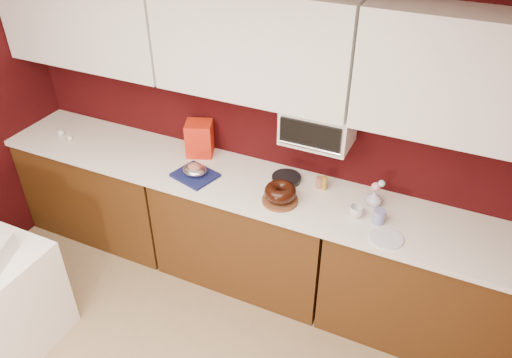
{
  "coord_description": "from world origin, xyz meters",
  "views": [
    {
      "loc": [
        1.28,
        -0.65,
        2.92
      ],
      "look_at": [
        0.13,
        1.84,
        1.02
      ],
      "focal_mm": 35.0,
      "sensor_mm": 36.0,
      "label": 1
    }
  ],
  "objects": [
    {
      "name": "flower_blue",
      "position": [
        0.91,
        2.07,
        1.07
      ],
      "size": [
        0.05,
        0.05,
        0.05
      ],
      "primitive_type": "sphere",
      "color": "#9AD8F7",
      "rests_on": "flower_vase"
    },
    {
      "name": "coffee_mug",
      "position": [
        0.81,
        1.89,
        0.94
      ],
      "size": [
        0.11,
        0.11,
        0.09
      ],
      "primitive_type": "imported",
      "rotation": [
        0.0,
        0.0,
        0.93
      ],
      "color": "silver",
      "rests_on": "countertop"
    },
    {
      "name": "bundt_cake",
      "position": [
        0.31,
        1.82,
        0.98
      ],
      "size": [
        0.25,
        0.25,
        0.09
      ],
      "primitive_type": "torus",
      "rotation": [
        0.0,
        0.0,
        -0.16
      ],
      "color": "black",
      "rests_on": "cake_base"
    },
    {
      "name": "dark_pan",
      "position": [
        0.26,
        2.07,
        0.92
      ],
      "size": [
        0.26,
        0.26,
        0.04
      ],
      "primitive_type": "cylinder",
      "rotation": [
        0.0,
        0.0,
        -0.3
      ],
      "color": "black",
      "rests_on": "countertop"
    },
    {
      "name": "pandoro_box",
      "position": [
        -0.48,
        2.13,
        1.03
      ],
      "size": [
        0.25,
        0.24,
        0.27
      ],
      "primitive_type": "cube",
      "rotation": [
        0.0,
        0.0,
        0.38
      ],
      "color": "#B70C12",
      "rests_on": "countertop"
    },
    {
      "name": "china_plate",
      "position": [
        1.04,
        1.75,
        0.91
      ],
      "size": [
        0.21,
        0.21,
        0.01
      ],
      "primitive_type": "cylinder",
      "rotation": [
        0.0,
        0.0,
        -0.05
      ],
      "color": "white",
      "rests_on": "countertop"
    },
    {
      "name": "base_cabinet_left",
      "position": [
        -1.33,
        1.94,
        0.43
      ],
      "size": [
        1.31,
        0.58,
        0.86
      ],
      "primitive_type": "cube",
      "color": "#49290E",
      "rests_on": "floor"
    },
    {
      "name": "upper_cabinet_left",
      "position": [
        -1.33,
        2.08,
        1.85
      ],
      "size": [
        1.31,
        0.33,
        0.7
      ],
      "primitive_type": "cube",
      "color": "white",
      "rests_on": "wall_back"
    },
    {
      "name": "cake_base",
      "position": [
        0.31,
        1.82,
        0.91
      ],
      "size": [
        0.27,
        0.27,
        0.02
      ],
      "primitive_type": "cylinder",
      "rotation": [
        0.0,
        0.0,
        -0.13
      ],
      "color": "brown",
      "rests_on": "countertop"
    },
    {
      "name": "upper_cabinet_right",
      "position": [
        1.33,
        2.08,
        1.85
      ],
      "size": [
        1.31,
        0.33,
        0.7
      ],
      "primitive_type": "cube",
      "color": "white",
      "rests_on": "wall_back"
    },
    {
      "name": "amber_bottle",
      "position": [
        0.54,
        2.08,
        0.95
      ],
      "size": [
        0.04,
        0.04,
        0.1
      ],
      "primitive_type": "cylinder",
      "rotation": [
        0.0,
        0.0,
        -0.02
      ],
      "color": "olive",
      "rests_on": "countertop"
    },
    {
      "name": "base_cabinet_center",
      "position": [
        0.0,
        1.94,
        0.43
      ],
      "size": [
        1.31,
        0.58,
        0.86
      ],
      "primitive_type": "cube",
      "color": "#49290E",
      "rests_on": "floor"
    },
    {
      "name": "toaster_oven_door",
      "position": [
        0.45,
        1.94,
        1.38
      ],
      "size": [
        0.4,
        0.02,
        0.18
      ],
      "primitive_type": "cube",
      "color": "black",
      "rests_on": "toaster_oven"
    },
    {
      "name": "blue_jar",
      "position": [
        0.96,
        1.89,
        0.95
      ],
      "size": [
        0.09,
        0.09,
        0.09
      ],
      "primitive_type": "cylinder",
      "rotation": [
        0.0,
        0.0,
        -0.24
      ],
      "color": "navy",
      "rests_on": "countertop"
    },
    {
      "name": "roasted_ham",
      "position": [
        -0.36,
        1.84,
        0.98
      ],
      "size": [
        0.11,
        0.09,
        0.06
      ],
      "primitive_type": "ellipsoid",
      "rotation": [
        0.0,
        0.0,
        0.08
      ],
      "color": "#AF5C50",
      "rests_on": "foil_ham_nest"
    },
    {
      "name": "foil_ham_nest",
      "position": [
        -0.36,
        1.84,
        0.96
      ],
      "size": [
        0.21,
        0.19,
        0.06
      ],
      "primitive_type": "ellipsoid",
      "rotation": [
        0.0,
        0.0,
        0.28
      ],
      "color": "white",
      "rests_on": "navy_towel"
    },
    {
      "name": "toaster_oven",
      "position": [
        0.45,
        2.1,
        1.38
      ],
      "size": [
        0.45,
        0.3,
        0.25
      ],
      "primitive_type": "cube",
      "color": "white",
      "rests_on": "upper_cabinet_center"
    },
    {
      "name": "egg_right",
      "position": [
        -1.53,
        1.87,
        0.92
      ],
      "size": [
        0.06,
        0.06,
        0.04
      ],
      "primitive_type": "ellipsoid",
      "rotation": [
        0.0,
        0.0,
        0.37
      ],
      "color": "white",
      "rests_on": "countertop"
    },
    {
      "name": "toaster_oven_handle",
      "position": [
        0.45,
        1.93,
        1.3
      ],
      "size": [
        0.42,
        0.02,
        0.02
      ],
      "primitive_type": "cylinder",
      "rotation": [
        0.0,
        1.57,
        0.0
      ],
      "color": "silver",
      "rests_on": "toaster_oven"
    },
    {
      "name": "egg_left",
      "position": [
        -1.65,
        1.9,
        0.92
      ],
      "size": [
        0.07,
        0.05,
        0.05
      ],
      "primitive_type": "ellipsoid",
      "rotation": [
        0.0,
        0.0,
        0.13
      ],
      "color": "silver",
      "rests_on": "countertop"
    },
    {
      "name": "navy_towel",
      "position": [
        -0.36,
        1.84,
        0.91
      ],
      "size": [
        0.34,
        0.31,
        0.02
      ],
      "primitive_type": "cube",
      "rotation": [
        0.0,
        0.0,
        -0.27
      ],
      "color": "#131849",
      "rests_on": "countertop"
    },
    {
      "name": "flower_pink",
      "position": [
        0.88,
        2.05,
        1.05
      ],
      "size": [
        0.06,
        0.06,
        0.06
      ],
      "primitive_type": "sphere",
      "color": "pink",
      "rests_on": "flower_vase"
    },
    {
      "name": "base_cabinet_right",
      "position": [
        1.33,
        1.94,
        0.43
      ],
      "size": [
        1.31,
        0.58,
        0.86
      ],
      "primitive_type": "cube",
      "color": "#49290E",
      "rests_on": "floor"
    },
    {
      "name": "flower_vase",
      "position": [
        0.88,
        2.05,
        0.96
      ],
      "size": [
        0.11,
        0.11,
        0.13
      ],
      "primitive_type": "imported",
      "rotation": [
        0.0,
        0.0,
        0.34
      ],
      "color": "silver",
      "rests_on": "countertop"
    },
    {
      "name": "upper_cabinet_center",
      "position": [
        0.0,
        2.08,
        1.85
      ],
      "size": [
        1.31,
        0.33,
        0.7
      ],
      "primitive_type": "cube",
      "color": "white",
      "rests_on": "wall_back"
    },
    {
      "name": "wall_back",
      "position": [
        0.0,
        2.25,
        1.25
      ],
      "size": [
        4.0,
        0.02,
        2.5
      ],
      "primitive_type": "cube",
      "color": "#310607",
      "rests_on": "floor"
    },
    {
      "name": "paper_cup",
      "position": [
        0.5,
        2.09,
        0.94
      ],
      "size": [
        0.07,
        0.07,
        0.08
      ],
      "primitive_type": "cylinder",
      "rotation": [
        0.0,
        0.0,
        -0.21
      ],
      "color": "#935942",
      "rests_on": "countertop"
    },
    {
      "name": "countertop",
      "position": [
        0.0,
        1.94,
        0.88
      ],
      "size": [
        4.0,
        0.62,
        0.04
      ],
      "primitive_type": "cube",
      "color": "white",
      "rests_on": "base_cabinet_center"
    }
  ]
}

